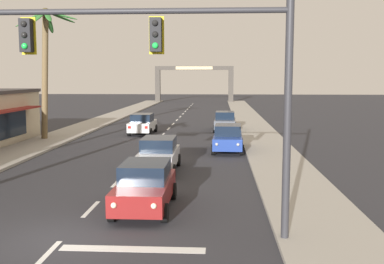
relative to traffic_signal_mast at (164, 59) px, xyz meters
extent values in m
plane|color=#2D2D33|center=(-3.02, -0.19, -5.18)|extent=(220.00, 220.00, 0.00)
cube|color=#9E998E|center=(4.78, 19.81, -5.11)|extent=(3.20, 110.00, 0.14)
cube|color=#9E998E|center=(-10.82, 19.81, -5.11)|extent=(3.20, 110.00, 0.14)
cube|color=silver|center=(-3.02, -1.31, -5.17)|extent=(0.16, 2.00, 0.01)
cube|color=silver|center=(-3.02, 2.91, -5.17)|extent=(0.16, 2.00, 0.01)
cube|color=silver|center=(-3.02, 7.13, -5.17)|extent=(0.16, 2.00, 0.01)
cube|color=silver|center=(-3.02, 11.35, -5.17)|extent=(0.16, 2.00, 0.01)
cube|color=silver|center=(-3.02, 15.57, -5.17)|extent=(0.16, 2.00, 0.01)
cube|color=silver|center=(-3.02, 19.79, -5.17)|extent=(0.16, 2.00, 0.01)
cube|color=silver|center=(-3.02, 24.01, -5.17)|extent=(0.16, 2.00, 0.01)
cube|color=silver|center=(-3.02, 28.23, -5.17)|extent=(0.16, 2.00, 0.01)
cube|color=silver|center=(-3.02, 32.45, -5.17)|extent=(0.16, 2.00, 0.01)
cube|color=silver|center=(-3.02, 36.67, -5.17)|extent=(0.16, 2.00, 0.01)
cube|color=silver|center=(-3.02, 40.89, -5.17)|extent=(0.16, 2.00, 0.01)
cube|color=silver|center=(-3.02, 45.11, -5.17)|extent=(0.16, 2.00, 0.01)
cube|color=silver|center=(-3.02, 49.33, -5.17)|extent=(0.16, 2.00, 0.01)
cube|color=silver|center=(-3.02, 53.55, -5.17)|extent=(0.16, 2.00, 0.01)
cube|color=silver|center=(-3.02, 57.77, -5.17)|extent=(0.16, 2.00, 0.01)
cube|color=silver|center=(-3.02, 61.99, -5.17)|extent=(0.16, 2.00, 0.01)
cube|color=silver|center=(-3.02, 66.21, -5.17)|extent=(0.16, 2.00, 0.01)
cube|color=silver|center=(-0.82, -0.79, -5.17)|extent=(4.00, 0.44, 0.01)
cylinder|color=#2D2D33|center=(3.41, 0.00, -1.57)|extent=(0.22, 0.22, 7.22)
cylinder|color=#2D2D33|center=(-2.05, 0.00, 1.29)|extent=(10.92, 0.16, 0.16)
cube|color=black|center=(-0.23, -0.02, 0.65)|extent=(0.32, 0.26, 0.92)
sphere|color=black|center=(-0.23, -0.16, 0.95)|extent=(0.17, 0.17, 0.17)
sphere|color=black|center=(-0.23, -0.16, 0.65)|extent=(0.17, 0.17, 0.17)
sphere|color=#1EE54C|center=(-0.23, -0.16, 0.35)|extent=(0.17, 0.17, 0.17)
cube|color=yellow|center=(-0.23, 0.15, 0.65)|extent=(0.42, 0.03, 1.04)
cube|color=black|center=(-3.87, -0.02, 0.65)|extent=(0.32, 0.26, 0.92)
sphere|color=black|center=(-3.87, -0.16, 0.95)|extent=(0.17, 0.17, 0.17)
sphere|color=black|center=(-3.87, -0.16, 0.65)|extent=(0.17, 0.17, 0.17)
sphere|color=#1EE54C|center=(-3.87, -0.16, 0.35)|extent=(0.17, 0.17, 0.17)
cube|color=yellow|center=(-3.87, 0.15, 0.65)|extent=(0.42, 0.03, 1.04)
cube|color=maroon|center=(-1.08, 2.97, -4.50)|extent=(1.76, 4.30, 0.72)
cube|color=black|center=(-1.08, 3.12, -3.82)|extent=(1.60, 2.20, 0.64)
cylinder|color=black|center=(-0.22, 1.55, -4.86)|extent=(0.22, 0.64, 0.64)
cylinder|color=black|center=(-1.94, 1.55, -4.86)|extent=(0.22, 0.64, 0.64)
cylinder|color=black|center=(-0.22, 4.39, -4.86)|extent=(0.22, 0.64, 0.64)
cylinder|color=black|center=(-1.94, 4.39, -4.86)|extent=(0.22, 0.64, 0.64)
sphere|color=#F9EFC6|center=(-0.46, 0.80, -4.42)|extent=(0.18, 0.18, 0.18)
sphere|color=#F9EFC6|center=(-1.70, 0.80, -4.42)|extent=(0.18, 0.18, 0.18)
cube|color=red|center=(-0.42, 5.13, -4.40)|extent=(0.24, 0.06, 0.20)
cube|color=red|center=(-1.74, 5.13, -4.40)|extent=(0.24, 0.06, 0.20)
cube|color=silver|center=(-1.47, 9.57, -4.50)|extent=(1.77, 4.30, 0.72)
cube|color=black|center=(-1.47, 9.72, -3.82)|extent=(1.61, 2.20, 0.64)
cylinder|color=black|center=(-0.60, 8.15, -4.86)|extent=(0.22, 0.64, 0.64)
cylinder|color=black|center=(-2.33, 8.14, -4.86)|extent=(0.22, 0.64, 0.64)
cylinder|color=black|center=(-0.61, 10.99, -4.86)|extent=(0.22, 0.64, 0.64)
cylinder|color=black|center=(-2.33, 10.98, -4.86)|extent=(0.22, 0.64, 0.64)
sphere|color=#F9EFC6|center=(-0.84, 7.40, -4.42)|extent=(0.18, 0.18, 0.18)
sphere|color=#F9EFC6|center=(-2.08, 7.39, -4.42)|extent=(0.18, 0.18, 0.18)
cube|color=red|center=(-0.81, 11.73, -4.40)|extent=(0.24, 0.06, 0.20)
cube|color=red|center=(-2.13, 11.72, -4.40)|extent=(0.24, 0.06, 0.20)
cube|color=silver|center=(-4.74, 24.40, -4.50)|extent=(1.81, 4.32, 0.72)
cube|color=black|center=(-4.74, 24.25, -3.82)|extent=(1.63, 2.22, 0.64)
cylinder|color=black|center=(-5.58, 25.83, -4.86)|extent=(0.23, 0.64, 0.64)
cylinder|color=black|center=(-3.86, 25.81, -4.86)|extent=(0.23, 0.64, 0.64)
cylinder|color=black|center=(-5.62, 22.99, -4.86)|extent=(0.23, 0.64, 0.64)
cylinder|color=black|center=(-3.89, 22.97, -4.86)|extent=(0.23, 0.64, 0.64)
sphere|color=#B2B2AD|center=(-5.33, 26.58, -4.42)|extent=(0.18, 0.18, 0.18)
sphere|color=#B2B2AD|center=(-4.09, 26.57, -4.42)|extent=(0.18, 0.18, 0.18)
cube|color=red|center=(-5.43, 22.25, -4.40)|extent=(0.24, 0.06, 0.20)
cube|color=red|center=(-4.11, 22.24, -4.40)|extent=(0.24, 0.06, 0.20)
cube|color=#4C515B|center=(2.06, 26.87, -4.50)|extent=(1.88, 4.35, 0.72)
cube|color=black|center=(2.07, 27.02, -3.82)|extent=(1.66, 2.25, 0.64)
cylinder|color=black|center=(2.89, 25.43, -4.86)|extent=(0.24, 0.65, 0.64)
cylinder|color=black|center=(1.16, 25.48, -4.86)|extent=(0.24, 0.65, 0.64)
cylinder|color=black|center=(2.97, 28.27, -4.86)|extent=(0.24, 0.65, 0.64)
cylinder|color=black|center=(1.24, 28.32, -4.86)|extent=(0.24, 0.65, 0.64)
sphere|color=#B2B2AD|center=(2.62, 24.69, -4.42)|extent=(0.18, 0.18, 0.18)
sphere|color=#B2B2AD|center=(1.38, 24.72, -4.42)|extent=(0.18, 0.18, 0.18)
cube|color=red|center=(2.79, 29.01, -4.40)|extent=(0.24, 0.07, 0.20)
cube|color=red|center=(1.47, 29.05, -4.40)|extent=(0.24, 0.07, 0.20)
cube|color=navy|center=(2.09, 15.91, -4.50)|extent=(1.90, 4.35, 0.72)
cube|color=black|center=(2.10, 16.06, -3.82)|extent=(1.67, 2.25, 0.64)
cylinder|color=black|center=(2.91, 14.46, -4.86)|extent=(0.24, 0.65, 0.64)
cylinder|color=black|center=(1.19, 14.52, -4.86)|extent=(0.24, 0.65, 0.64)
cylinder|color=black|center=(3.00, 17.30, -4.86)|extent=(0.24, 0.65, 0.64)
cylinder|color=black|center=(1.28, 17.35, -4.86)|extent=(0.24, 0.65, 0.64)
sphere|color=#B2B2AD|center=(2.65, 13.72, -4.42)|extent=(0.18, 0.18, 0.18)
sphere|color=#B2B2AD|center=(1.41, 13.76, -4.42)|extent=(0.18, 0.18, 0.18)
cube|color=red|center=(2.82, 18.04, -4.40)|extent=(0.24, 0.07, 0.20)
cube|color=red|center=(1.50, 18.09, -4.40)|extent=(0.24, 0.07, 0.20)
cylinder|color=brown|center=(-11.20, 20.21, -0.55)|extent=(0.87, 0.43, 9.26)
ellipsoid|color=#2D702D|center=(-9.81, 20.20, 3.88)|extent=(2.38, 0.43, 0.73)
ellipsoid|color=#2D702D|center=(-10.16, 21.04, 3.86)|extent=(1.94, 1.97, 0.77)
ellipsoid|color=#2D702D|center=(-11.10, 21.20, 3.50)|extent=(0.65, 2.11, 1.47)
ellipsoid|color=#2D702D|center=(-12.01, 20.75, 3.84)|extent=(2.28, 1.44, 0.79)
ellipsoid|color=#2D702D|center=(-11.86, 19.66, 3.57)|extent=(2.05, 1.49, 1.32)
ellipsoid|color=#2D702D|center=(-11.09, 19.15, 3.62)|extent=(0.64, 2.24, 1.23)
ellipsoid|color=#2D702D|center=(-10.44, 19.24, 3.71)|extent=(1.45, 2.19, 1.06)
sphere|color=#4C4223|center=(-10.98, 20.21, 4.12)|extent=(0.60, 0.60, 0.60)
cube|color=#423D38|center=(-9.76, 71.54, -2.22)|extent=(0.90, 0.90, 5.92)
cube|color=#423D38|center=(3.72, 71.54, -2.22)|extent=(0.90, 0.90, 5.92)
cube|color=#423D38|center=(-3.02, 71.54, 1.09)|extent=(14.38, 0.60, 0.70)
cube|color=tan|center=(-3.02, 71.22, 1.09)|extent=(6.74, 0.08, 0.56)
camera|label=1|loc=(1.51, -12.69, -0.49)|focal=42.74mm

